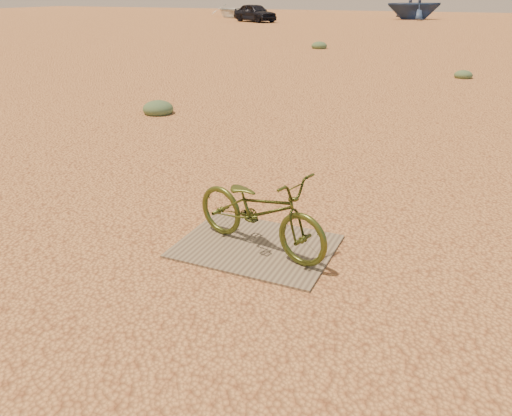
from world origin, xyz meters
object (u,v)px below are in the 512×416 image
at_px(bicycle, 260,210).
at_px(car, 255,13).
at_px(plywood_board, 256,246).
at_px(boat_near_left, 233,10).
at_px(boat_far_left, 415,3).

bearing_deg(bicycle, car, 39.77).
height_order(plywood_board, car, car).
relative_size(boat_near_left, boat_far_left, 1.14).
distance_m(plywood_board, boat_near_left, 44.67).
height_order(plywood_board, bicycle, bicycle).
bearing_deg(boat_far_left, plywood_board, -29.42).
relative_size(plywood_board, boat_far_left, 0.30).
height_order(bicycle, boat_near_left, boat_near_left).
height_order(car, boat_near_left, car).
height_order(boat_near_left, boat_far_left, boat_far_left).
relative_size(bicycle, boat_far_left, 0.31).
xyz_separation_m(plywood_board, boat_far_left, (-4.49, 42.59, 1.25)).
xyz_separation_m(boat_near_left, boat_far_left, (15.58, 2.69, 0.69)).
bearing_deg(boat_far_left, bicycle, -29.36).
bearing_deg(car, boat_near_left, 67.01).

